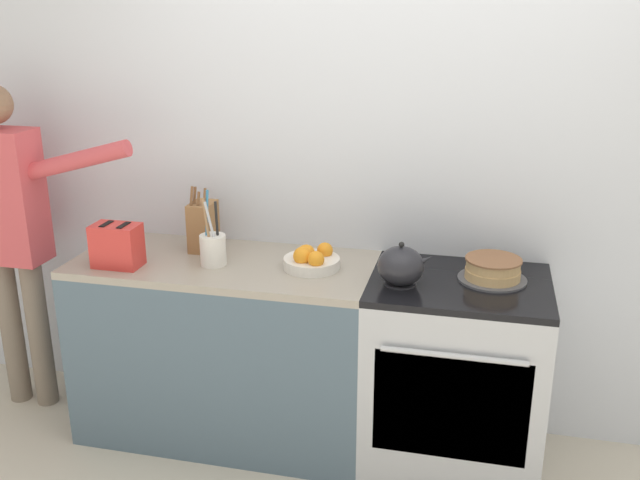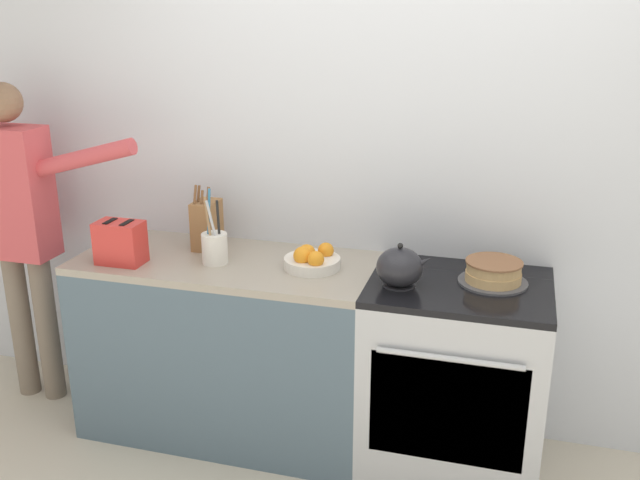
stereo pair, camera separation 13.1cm
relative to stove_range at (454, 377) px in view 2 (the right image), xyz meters
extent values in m
cube|color=silver|center=(-0.35, 0.33, 0.85)|extent=(8.00, 0.04, 2.60)
cube|color=#4C6070|center=(-1.08, 0.00, -0.02)|extent=(1.39, 0.62, 0.86)
cube|color=#9E9384|center=(-1.08, 0.00, 0.43)|extent=(1.39, 0.62, 0.03)
cube|color=#B7BABF|center=(0.00, 0.00, -0.02)|extent=(0.77, 0.62, 0.86)
cube|color=black|center=(0.00, -0.30, 0.01)|extent=(0.63, 0.01, 0.47)
cylinder|color=#B7BABF|center=(0.00, -0.33, 0.26)|extent=(0.58, 0.02, 0.02)
cube|color=black|center=(0.00, 0.00, 0.43)|extent=(0.77, 0.62, 0.03)
cylinder|color=#4C4C51|center=(0.13, 0.05, 0.45)|extent=(0.29, 0.29, 0.01)
cylinder|color=tan|center=(0.13, 0.05, 0.48)|extent=(0.24, 0.24, 0.04)
cylinder|color=tan|center=(0.13, 0.05, 0.52)|extent=(0.23, 0.23, 0.04)
cylinder|color=brown|center=(0.13, 0.05, 0.54)|extent=(0.24, 0.24, 0.01)
cylinder|color=#232328|center=(-0.25, -0.09, 0.45)|extent=(0.14, 0.14, 0.01)
ellipsoid|color=#232328|center=(-0.25, -0.09, 0.53)|extent=(0.20, 0.20, 0.17)
cone|color=#232328|center=(-0.15, -0.09, 0.56)|extent=(0.10, 0.04, 0.09)
sphere|color=black|center=(-0.25, -0.09, 0.62)|extent=(0.02, 0.02, 0.02)
cube|color=olive|center=(-1.22, 0.13, 0.56)|extent=(0.11, 0.16, 0.23)
cylinder|color=brown|center=(-1.26, 0.09, 0.72)|extent=(0.01, 0.04, 0.09)
cylinder|color=brown|center=(-1.22, 0.10, 0.71)|extent=(0.01, 0.03, 0.07)
cylinder|color=brown|center=(-1.19, 0.09, 0.72)|extent=(0.01, 0.04, 0.08)
cylinder|color=brown|center=(-1.26, 0.13, 0.72)|extent=(0.01, 0.04, 0.08)
cylinder|color=silver|center=(-1.11, -0.05, 0.52)|extent=(0.12, 0.12, 0.14)
cylinder|color=#A37A51|center=(-1.12, -0.07, 0.63)|extent=(0.05, 0.04, 0.26)
cylinder|color=black|center=(-1.08, -0.04, 0.62)|extent=(0.02, 0.03, 0.25)
cylinder|color=#B7BABF|center=(-1.10, -0.07, 0.62)|extent=(0.06, 0.03, 0.25)
cylinder|color=teal|center=(-1.13, -0.05, 0.64)|extent=(0.01, 0.06, 0.29)
cylinder|color=silver|center=(-0.66, 0.01, 0.47)|extent=(0.25, 0.25, 0.05)
sphere|color=orange|center=(-0.68, 0.01, 0.52)|extent=(0.08, 0.08, 0.08)
sphere|color=orange|center=(-0.62, -0.06, 0.51)|extent=(0.07, 0.07, 0.07)
sphere|color=orange|center=(-0.61, 0.07, 0.51)|extent=(0.07, 0.07, 0.07)
sphere|color=orange|center=(-0.69, -0.03, 0.52)|extent=(0.08, 0.08, 0.08)
cube|color=red|center=(-1.52, -0.16, 0.54)|extent=(0.21, 0.13, 0.20)
cube|color=black|center=(-1.56, -0.16, 0.64)|extent=(0.03, 0.09, 0.00)
cube|color=black|center=(-1.48, -0.16, 0.64)|extent=(0.03, 0.09, 0.00)
cube|color=black|center=(-1.63, -0.16, 0.58)|extent=(0.02, 0.02, 0.01)
cylinder|color=#7A6B5B|center=(-2.27, 0.01, -0.05)|extent=(0.11, 0.11, 0.80)
cylinder|color=#7A6B5B|center=(-2.11, 0.01, -0.05)|extent=(0.11, 0.11, 0.80)
cube|color=#D14C51|center=(-2.19, 0.01, 0.68)|extent=(0.34, 0.20, 0.66)
cylinder|color=#D14C51|center=(-1.79, 0.01, 0.88)|extent=(0.56, 0.08, 0.22)
sphere|color=#846047|center=(-2.19, 0.01, 1.13)|extent=(0.19, 0.19, 0.19)
camera|label=1|loc=(0.06, -2.89, 1.60)|focal=40.00mm
camera|label=2|loc=(0.19, -2.86, 1.60)|focal=40.00mm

